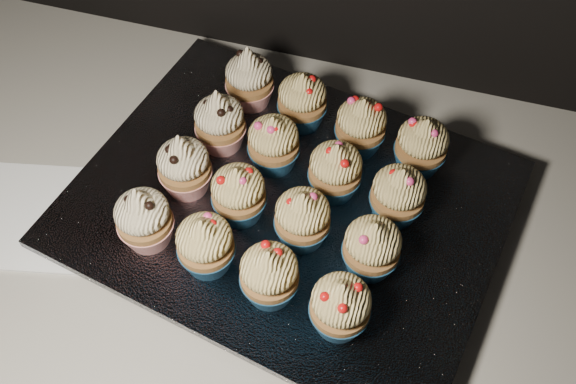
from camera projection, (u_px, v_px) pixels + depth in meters
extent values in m
cube|color=black|center=(210.00, 347.00, 1.18)|extent=(2.40, 0.60, 0.86)
cube|color=beige|center=(175.00, 213.00, 0.81)|extent=(2.44, 0.64, 0.04)
cube|color=white|center=(37.00, 216.00, 0.79)|extent=(0.18, 0.18, 0.00)
cube|color=black|center=(288.00, 211.00, 0.78)|extent=(0.51, 0.43, 0.02)
cube|color=silver|center=(288.00, 203.00, 0.77)|extent=(0.56, 0.47, 0.01)
cone|color=red|center=(148.00, 230.00, 0.72)|extent=(0.06, 0.06, 0.03)
ellipsoid|color=#FAE1B0|center=(141.00, 211.00, 0.69)|extent=(0.06, 0.06, 0.04)
cone|color=#FAE1B0|center=(136.00, 196.00, 0.66)|extent=(0.03, 0.03, 0.03)
cone|color=navy|center=(208.00, 255.00, 0.70)|extent=(0.06, 0.06, 0.03)
ellipsoid|color=#F9D67E|center=(204.00, 237.00, 0.67)|extent=(0.06, 0.06, 0.04)
cone|color=#F9D67E|center=(202.00, 225.00, 0.65)|extent=(0.03, 0.03, 0.02)
cone|color=navy|center=(270.00, 285.00, 0.68)|extent=(0.06, 0.06, 0.03)
ellipsoid|color=#F9D67E|center=(269.00, 268.00, 0.65)|extent=(0.06, 0.06, 0.04)
cone|color=#F9D67E|center=(268.00, 256.00, 0.63)|extent=(0.03, 0.03, 0.02)
cone|color=navy|center=(339.00, 316.00, 0.66)|extent=(0.06, 0.06, 0.03)
ellipsoid|color=#F9D67E|center=(341.00, 300.00, 0.63)|extent=(0.06, 0.06, 0.04)
cone|color=#F9D67E|center=(343.00, 289.00, 0.61)|extent=(0.03, 0.03, 0.02)
cone|color=red|center=(187.00, 179.00, 0.76)|extent=(0.06, 0.06, 0.03)
ellipsoid|color=#FAE1B0|center=(183.00, 159.00, 0.73)|extent=(0.06, 0.06, 0.04)
cone|color=#FAE1B0|center=(179.00, 143.00, 0.71)|extent=(0.03, 0.03, 0.03)
cone|color=navy|center=(240.00, 205.00, 0.74)|extent=(0.06, 0.06, 0.03)
ellipsoid|color=#F9D67E|center=(238.00, 186.00, 0.71)|extent=(0.06, 0.06, 0.04)
cone|color=#F9D67E|center=(236.00, 173.00, 0.69)|extent=(0.03, 0.03, 0.02)
cone|color=navy|center=(302.00, 229.00, 0.72)|extent=(0.06, 0.06, 0.03)
ellipsoid|color=#F9D67E|center=(303.00, 211.00, 0.69)|extent=(0.06, 0.06, 0.04)
cone|color=#F9D67E|center=(303.00, 199.00, 0.67)|extent=(0.03, 0.03, 0.02)
cone|color=navy|center=(370.00, 258.00, 0.70)|extent=(0.06, 0.06, 0.03)
ellipsoid|color=#F9D67E|center=(373.00, 240.00, 0.67)|extent=(0.06, 0.06, 0.04)
cone|color=#F9D67E|center=(376.00, 228.00, 0.65)|extent=(0.03, 0.03, 0.02)
cone|color=red|center=(221.00, 135.00, 0.80)|extent=(0.06, 0.06, 0.03)
ellipsoid|color=#FAE1B0|center=(219.00, 115.00, 0.77)|extent=(0.06, 0.06, 0.04)
cone|color=#FAE1B0|center=(217.00, 98.00, 0.75)|extent=(0.03, 0.03, 0.03)
cone|color=navy|center=(274.00, 155.00, 0.78)|extent=(0.06, 0.06, 0.03)
ellipsoid|color=#F9D67E|center=(273.00, 135.00, 0.75)|extent=(0.06, 0.06, 0.04)
cone|color=#F9D67E|center=(273.00, 122.00, 0.73)|extent=(0.03, 0.03, 0.02)
cone|color=navy|center=(334.00, 182.00, 0.76)|extent=(0.06, 0.06, 0.03)
ellipsoid|color=#F9D67E|center=(336.00, 162.00, 0.73)|extent=(0.06, 0.06, 0.04)
cone|color=#F9D67E|center=(337.00, 150.00, 0.71)|extent=(0.03, 0.03, 0.02)
cone|color=navy|center=(395.00, 206.00, 0.74)|extent=(0.06, 0.06, 0.03)
ellipsoid|color=#F9D67E|center=(400.00, 187.00, 0.71)|extent=(0.06, 0.06, 0.04)
cone|color=#F9D67E|center=(403.00, 174.00, 0.69)|extent=(0.03, 0.03, 0.02)
cone|color=red|center=(250.00, 93.00, 0.84)|extent=(0.06, 0.06, 0.03)
ellipsoid|color=#FAE1B0|center=(249.00, 72.00, 0.81)|extent=(0.06, 0.06, 0.04)
cone|color=#FAE1B0|center=(248.00, 55.00, 0.79)|extent=(0.03, 0.03, 0.03)
cone|color=navy|center=(302.00, 113.00, 0.82)|extent=(0.06, 0.06, 0.03)
ellipsoid|color=#F9D67E|center=(302.00, 92.00, 0.79)|extent=(0.06, 0.06, 0.04)
cone|color=#F9D67E|center=(303.00, 79.00, 0.77)|extent=(0.03, 0.03, 0.02)
cone|color=navy|center=(359.00, 138.00, 0.80)|extent=(0.06, 0.06, 0.03)
ellipsoid|color=#F9D67E|center=(362.00, 118.00, 0.77)|extent=(0.06, 0.06, 0.04)
cone|color=#F9D67E|center=(364.00, 104.00, 0.75)|extent=(0.03, 0.03, 0.02)
cone|color=navy|center=(418.00, 158.00, 0.78)|extent=(0.06, 0.06, 0.03)
ellipsoid|color=#F9D67E|center=(424.00, 138.00, 0.75)|extent=(0.06, 0.06, 0.04)
cone|color=#F9D67E|center=(427.00, 125.00, 0.73)|extent=(0.03, 0.03, 0.02)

